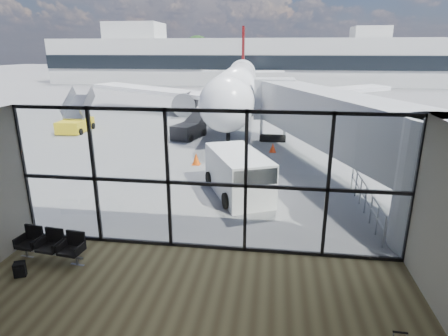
% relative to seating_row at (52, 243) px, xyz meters
% --- Properties ---
extents(ground, '(220.00, 220.00, 0.00)m').
position_rel_seating_row_xyz_m(ground, '(4.52, 41.28, -0.53)').
color(ground, slate).
rests_on(ground, ground).
extents(lounge_shell, '(12.02, 8.01, 4.51)m').
position_rel_seating_row_xyz_m(lounge_shell, '(4.52, -3.52, 2.12)').
color(lounge_shell, brown).
rests_on(lounge_shell, ground).
extents(glass_curtain_wall, '(12.10, 0.12, 4.50)m').
position_rel_seating_row_xyz_m(glass_curtain_wall, '(4.52, 1.28, 1.71)').
color(glass_curtain_wall, white).
rests_on(glass_curtain_wall, ground).
extents(jet_bridge, '(8.00, 16.50, 4.33)m').
position_rel_seating_row_xyz_m(jet_bridge, '(9.42, 8.35, 2.23)').
color(jet_bridge, '#9FA2A4').
rests_on(jet_bridge, ground).
extents(apron_railing, '(0.06, 5.46, 1.11)m').
position_rel_seating_row_xyz_m(apron_railing, '(10.12, 4.78, 0.18)').
color(apron_railing, gray).
rests_on(apron_railing, ground).
extents(far_terminal, '(80.00, 12.20, 11.00)m').
position_rel_seating_row_xyz_m(far_terminal, '(3.94, 63.25, 3.67)').
color(far_terminal, '#B8B8B3').
rests_on(far_terminal, ground).
extents(tree_0, '(4.95, 4.95, 7.12)m').
position_rel_seating_row_xyz_m(tree_0, '(-40.48, 73.28, 4.10)').
color(tree_0, '#382619').
rests_on(tree_0, ground).
extents(tree_1, '(5.61, 5.61, 8.07)m').
position_rel_seating_row_xyz_m(tree_1, '(-34.48, 73.28, 4.72)').
color(tree_1, '#382619').
rests_on(tree_1, ground).
extents(tree_2, '(6.27, 6.27, 9.03)m').
position_rel_seating_row_xyz_m(tree_2, '(-28.48, 73.28, 5.34)').
color(tree_2, '#382619').
rests_on(tree_2, ground).
extents(tree_3, '(4.95, 4.95, 7.12)m').
position_rel_seating_row_xyz_m(tree_3, '(-22.48, 73.28, 4.10)').
color(tree_3, '#382619').
rests_on(tree_3, ground).
extents(tree_4, '(5.61, 5.61, 8.07)m').
position_rel_seating_row_xyz_m(tree_4, '(-16.48, 73.28, 4.72)').
color(tree_4, '#382619').
rests_on(tree_4, ground).
extents(tree_5, '(6.27, 6.27, 9.03)m').
position_rel_seating_row_xyz_m(tree_5, '(-10.48, 73.28, 5.34)').
color(tree_5, '#382619').
rests_on(tree_5, ground).
extents(seating_row, '(2.17, 0.85, 0.96)m').
position_rel_seating_row_xyz_m(seating_row, '(0.00, 0.00, 0.00)').
color(seating_row, gray).
rests_on(seating_row, ground).
extents(backpack, '(0.36, 0.36, 0.46)m').
position_rel_seating_row_xyz_m(backpack, '(-0.40, -1.02, -0.31)').
color(backpack, black).
rests_on(backpack, ground).
extents(airliner, '(30.64, 35.50, 9.14)m').
position_rel_seating_row_xyz_m(airliner, '(2.64, 29.48, 2.25)').
color(airliner, white).
rests_on(airliner, ground).
extents(service_van, '(3.47, 4.71, 1.88)m').
position_rel_seating_row_xyz_m(service_van, '(5.06, 6.07, 0.43)').
color(service_van, white).
rests_on(service_van, ground).
extents(belt_loader, '(2.38, 4.14, 1.81)m').
position_rel_seating_row_xyz_m(belt_loader, '(0.42, 16.83, 0.07)').
color(belt_loader, black).
rests_on(belt_loader, ground).
extents(mobile_stairs, '(2.16, 3.82, 2.62)m').
position_rel_seating_row_xyz_m(mobile_stairs, '(-8.84, 17.69, 0.09)').
color(mobile_stairs, yellow).
rests_on(mobile_stairs, ground).
extents(traffic_cone_a, '(0.41, 0.41, 0.59)m').
position_rel_seating_row_xyz_m(traffic_cone_a, '(6.46, 13.50, -0.25)').
color(traffic_cone_a, '#ED380C').
rests_on(traffic_cone_a, ground).
extents(traffic_cone_b, '(0.46, 0.46, 0.66)m').
position_rel_seating_row_xyz_m(traffic_cone_b, '(2.28, 10.28, -0.22)').
color(traffic_cone_b, '#FF570D').
rests_on(traffic_cone_b, ground).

